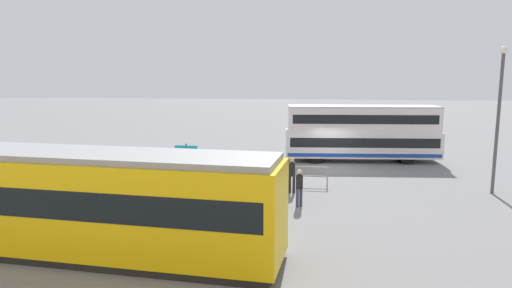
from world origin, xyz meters
The scene contains 8 objects.
ground_plane centered at (0.00, 0.00, 0.00)m, with size 160.00×160.00×0.00m, color slate.
double_decker_bus centered at (-2.03, -2.89, 1.95)m, with size 10.53×3.28×3.82m.
tram_yellow centered at (9.77, 14.69, 1.80)m, with size 15.42×3.93×3.47m.
pedestrian_near_railing centered at (2.30, 6.20, 1.05)m, with size 0.40×0.40×1.81m.
pedestrian_crossing centered at (1.86, 8.51, 1.00)m, with size 0.45×0.45×1.72m.
pedestrian_railing centered at (3.52, 4.62, 0.73)m, with size 6.14×0.25×1.08m.
info_sign centered at (7.94, 5.52, 1.62)m, with size 1.23×0.13×2.31m.
street_lamp centered at (-7.70, 5.02, 4.22)m, with size 0.36×0.36×7.27m.
Camera 1 is at (1.33, 28.06, 5.92)m, focal length 31.22 mm.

